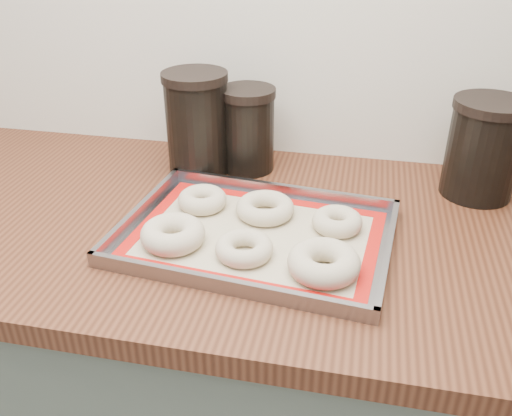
% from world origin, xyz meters
% --- Properties ---
extents(cabinet, '(3.00, 0.65, 0.86)m').
position_xyz_m(cabinet, '(0.00, 1.68, 0.43)').
color(cabinet, '#5C685C').
rests_on(cabinet, floor).
extents(countertop, '(3.06, 0.68, 0.04)m').
position_xyz_m(countertop, '(0.00, 1.68, 0.88)').
color(countertop, '#5C2F1B').
rests_on(countertop, cabinet).
extents(baking_tray, '(0.49, 0.37, 0.03)m').
position_xyz_m(baking_tray, '(-0.11, 1.62, 0.91)').
color(baking_tray, gray).
rests_on(baking_tray, countertop).
extents(baking_mat, '(0.45, 0.33, 0.00)m').
position_xyz_m(baking_mat, '(-0.11, 1.62, 0.90)').
color(baking_mat, '#C6B793').
rests_on(baking_mat, baking_tray).
extents(bagel_front_left, '(0.11, 0.11, 0.04)m').
position_xyz_m(bagel_front_left, '(-0.25, 1.57, 0.92)').
color(bagel_front_left, beige).
rests_on(bagel_front_left, baking_mat).
extents(bagel_front_mid, '(0.13, 0.13, 0.03)m').
position_xyz_m(bagel_front_mid, '(-0.12, 1.55, 0.92)').
color(bagel_front_mid, beige).
rests_on(bagel_front_mid, baking_mat).
extents(bagel_front_right, '(0.14, 0.14, 0.04)m').
position_xyz_m(bagel_front_right, '(0.01, 1.53, 0.92)').
color(bagel_front_right, beige).
rests_on(bagel_front_right, baking_mat).
extents(bagel_back_left, '(0.12, 0.12, 0.03)m').
position_xyz_m(bagel_back_left, '(-0.23, 1.70, 0.92)').
color(bagel_back_left, beige).
rests_on(bagel_back_left, baking_mat).
extents(bagel_back_mid, '(0.12, 0.12, 0.03)m').
position_xyz_m(bagel_back_mid, '(-0.11, 1.69, 0.92)').
color(bagel_back_mid, beige).
rests_on(bagel_back_mid, baking_mat).
extents(bagel_back_right, '(0.12, 0.12, 0.03)m').
position_xyz_m(bagel_back_right, '(0.02, 1.67, 0.92)').
color(bagel_back_right, beige).
rests_on(bagel_back_right, baking_mat).
extents(canister_left, '(0.13, 0.13, 0.22)m').
position_xyz_m(canister_left, '(-0.29, 1.86, 1.01)').
color(canister_left, black).
rests_on(canister_left, countertop).
extents(canister_mid, '(0.12, 0.12, 0.18)m').
position_xyz_m(canister_mid, '(-0.19, 1.89, 0.99)').
color(canister_mid, black).
rests_on(canister_mid, countertop).
extents(canister_right, '(0.14, 0.14, 0.19)m').
position_xyz_m(canister_right, '(0.28, 1.87, 1.00)').
color(canister_right, black).
rests_on(canister_right, countertop).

